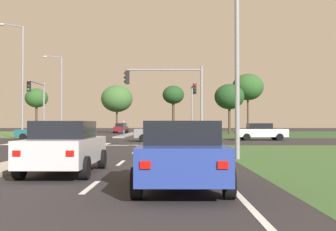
{
  "coord_description": "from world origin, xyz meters",
  "views": [
    {
      "loc": [
        5.41,
        -5.59,
        1.53
      ],
      "look_at": [
        5.19,
        30.11,
        2.2
      ],
      "focal_mm": 44.12,
      "sensor_mm": 36.0,
      "label": 1
    }
  ],
  "objects_px": {
    "traffic_signal_near_right": "(172,90)",
    "treeline_fifth": "(229,97)",
    "treeline_second": "(37,98)",
    "car_white_sixth": "(261,132)",
    "car_silver_fifth": "(65,147)",
    "pedestrian_at_median": "(124,127)",
    "street_lamp_near": "(235,20)",
    "treeline_fourth": "(173,95)",
    "car_beige_second": "(176,140)",
    "treeline_sixth": "(248,87)",
    "traffic_signal_far_right": "(193,100)",
    "street_lamp_second": "(21,77)",
    "car_blue_seventh": "(181,154)",
    "street_lamp_third": "(60,91)",
    "traffic_signal_far_left": "(38,99)",
    "car_maroon_eighth": "(121,128)",
    "car_grey_near": "(159,132)",
    "treeline_third": "(117,99)",
    "car_teal_fourth": "(43,132)"
  },
  "relations": [
    {
      "from": "car_maroon_eighth",
      "to": "traffic_signal_near_right",
      "type": "xyz_separation_m",
      "value": [
        7.89,
        -35.61,
        3.09
      ]
    },
    {
      "from": "treeline_second",
      "to": "car_white_sixth",
      "type": "bearing_deg",
      "value": -42.86
    },
    {
      "from": "traffic_signal_far_left",
      "to": "treeline_second",
      "type": "xyz_separation_m",
      "value": [
        -7.97,
        23.82,
        1.5
      ]
    },
    {
      "from": "car_silver_fifth",
      "to": "street_lamp_near",
      "type": "distance_m",
      "value": 9.28
    },
    {
      "from": "street_lamp_near",
      "to": "street_lamp_second",
      "type": "height_order",
      "value": "street_lamp_near"
    },
    {
      "from": "traffic_signal_far_right",
      "to": "car_maroon_eighth",
      "type": "bearing_deg",
      "value": 112.27
    },
    {
      "from": "pedestrian_at_median",
      "to": "car_beige_second",
      "type": "bearing_deg",
      "value": -147.93
    },
    {
      "from": "traffic_signal_far_left",
      "to": "treeline_fourth",
      "type": "relative_size",
      "value": 0.79
    },
    {
      "from": "traffic_signal_far_right",
      "to": "street_lamp_third",
      "type": "xyz_separation_m",
      "value": [
        -16.03,
        11.08,
        1.73
      ]
    },
    {
      "from": "traffic_signal_far_left",
      "to": "street_lamp_third",
      "type": "relative_size",
      "value": 0.57
    },
    {
      "from": "car_beige_second",
      "to": "treeline_second",
      "type": "height_order",
      "value": "treeline_second"
    },
    {
      "from": "car_silver_fifth",
      "to": "car_white_sixth",
      "type": "bearing_deg",
      "value": 65.4
    },
    {
      "from": "car_silver_fifth",
      "to": "treeline_fifth",
      "type": "xyz_separation_m",
      "value": [
        11.89,
        48.36,
        4.63
      ]
    },
    {
      "from": "traffic_signal_near_right",
      "to": "treeline_second",
      "type": "xyz_separation_m",
      "value": [
        -21.1,
        35.27,
        1.56
      ]
    },
    {
      "from": "car_silver_fifth",
      "to": "street_lamp_second",
      "type": "distance_m",
      "value": 27.84
    },
    {
      "from": "car_beige_second",
      "to": "traffic_signal_near_right",
      "type": "distance_m",
      "value": 10.7
    },
    {
      "from": "car_teal_fourth",
      "to": "traffic_signal_far_right",
      "type": "distance_m",
      "value": 14.36
    },
    {
      "from": "street_lamp_second",
      "to": "treeline_fifth",
      "type": "xyz_separation_m",
      "value": [
        22.48,
        23.1,
        -0.37
      ]
    },
    {
      "from": "street_lamp_near",
      "to": "street_lamp_third",
      "type": "bearing_deg",
      "value": 116.08
    },
    {
      "from": "pedestrian_at_median",
      "to": "treeline_fourth",
      "type": "relative_size",
      "value": 0.23
    },
    {
      "from": "car_beige_second",
      "to": "treeline_sixth",
      "type": "bearing_deg",
      "value": 75.49
    },
    {
      "from": "car_silver_fifth",
      "to": "street_lamp_third",
      "type": "distance_m",
      "value": 40.54
    },
    {
      "from": "car_white_sixth",
      "to": "street_lamp_second",
      "type": "xyz_separation_m",
      "value": [
        -21.92,
        0.52,
        5.03
      ]
    },
    {
      "from": "car_white_sixth",
      "to": "treeline_fourth",
      "type": "xyz_separation_m",
      "value": [
        -7.71,
        25.21,
        4.99
      ]
    },
    {
      "from": "traffic_signal_far_left",
      "to": "traffic_signal_near_right",
      "type": "distance_m",
      "value": 17.43
    },
    {
      "from": "traffic_signal_near_right",
      "to": "treeline_fifth",
      "type": "distance_m",
      "value": 33.04
    },
    {
      "from": "traffic_signal_far_right",
      "to": "street_lamp_second",
      "type": "height_order",
      "value": "street_lamp_second"
    },
    {
      "from": "car_silver_fifth",
      "to": "traffic_signal_near_right",
      "type": "relative_size",
      "value": 0.78
    },
    {
      "from": "traffic_signal_far_left",
      "to": "treeline_fifth",
      "type": "relative_size",
      "value": 0.78
    },
    {
      "from": "car_beige_second",
      "to": "car_blue_seventh",
      "type": "distance_m",
      "value": 9.08
    },
    {
      "from": "car_beige_second",
      "to": "traffic_signal_near_right",
      "type": "xyz_separation_m",
      "value": [
        -0.11,
        10.24,
        3.11
      ]
    },
    {
      "from": "street_lamp_third",
      "to": "treeline_second",
      "type": "xyz_separation_m",
      "value": [
        -7.14,
        12.92,
        -0.08
      ]
    },
    {
      "from": "car_grey_near",
      "to": "traffic_signal_near_right",
      "type": "bearing_deg",
      "value": 11.4
    },
    {
      "from": "traffic_signal_far_left",
      "to": "street_lamp_second",
      "type": "height_order",
      "value": "street_lamp_second"
    },
    {
      "from": "traffic_signal_near_right",
      "to": "street_lamp_near",
      "type": "distance_m",
      "value": 12.01
    },
    {
      "from": "pedestrian_at_median",
      "to": "car_silver_fifth",
      "type": "bearing_deg",
      "value": -155.81
    },
    {
      "from": "treeline_second",
      "to": "treeline_third",
      "type": "bearing_deg",
      "value": 6.06
    },
    {
      "from": "car_beige_second",
      "to": "car_maroon_eighth",
      "type": "bearing_deg",
      "value": 99.9
    },
    {
      "from": "car_silver_fifth",
      "to": "traffic_signal_far_left",
      "type": "height_order",
      "value": "traffic_signal_far_left"
    },
    {
      "from": "car_silver_fifth",
      "to": "car_white_sixth",
      "type": "height_order",
      "value": "car_silver_fifth"
    },
    {
      "from": "car_silver_fifth",
      "to": "pedestrian_at_median",
      "type": "bearing_deg",
      "value": 93.46
    },
    {
      "from": "car_beige_second",
      "to": "car_white_sixth",
      "type": "xyz_separation_m",
      "value": [
        7.9,
        18.5,
        0.01
      ]
    },
    {
      "from": "car_blue_seventh",
      "to": "street_lamp_third",
      "type": "relative_size",
      "value": 0.44
    },
    {
      "from": "car_maroon_eighth",
      "to": "street_lamp_near",
      "type": "xyz_separation_m",
      "value": [
        10.52,
        -47.14,
        5.15
      ]
    },
    {
      "from": "traffic_signal_far_right",
      "to": "treeline_sixth",
      "type": "height_order",
      "value": "treeline_sixth"
    },
    {
      "from": "traffic_signal_far_right",
      "to": "treeline_fourth",
      "type": "height_order",
      "value": "treeline_fourth"
    },
    {
      "from": "car_beige_second",
      "to": "treeline_second",
      "type": "distance_m",
      "value": 50.43
    },
    {
      "from": "car_grey_near",
      "to": "treeline_fourth",
      "type": "relative_size",
      "value": 0.57
    },
    {
      "from": "treeline_fifth",
      "to": "treeline_fourth",
      "type": "bearing_deg",
      "value": 169.11
    },
    {
      "from": "traffic_signal_near_right",
      "to": "treeline_fourth",
      "type": "bearing_deg",
      "value": 89.49
    }
  ]
}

